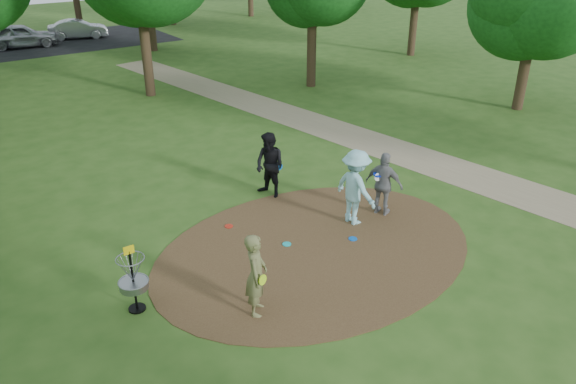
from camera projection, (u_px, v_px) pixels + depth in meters
ground at (316, 249)px, 13.85m from camera, size 100.00×100.00×0.00m
dirt_clearing at (316, 249)px, 13.84m from camera, size 8.40×8.40×0.02m
footpath at (433, 163)px, 18.68m from camera, size 7.55×39.89×0.01m
parking_lot at (60, 42)px, 36.88m from camera, size 14.00×8.00×0.01m
player_observer_with_disc at (256, 275)px, 11.26m from camera, size 0.75×0.80×1.83m
player_throwing_with_disc at (355, 187)px, 14.64m from camera, size 1.29×1.37×2.06m
player_walking_with_disc at (270, 165)px, 16.12m from camera, size 0.94×1.09×1.93m
player_waiting_with_disc at (384, 184)px, 15.13m from camera, size 0.83×1.14×1.80m
disc_ground_cyan at (287, 244)px, 14.01m from camera, size 0.22×0.22×0.02m
disc_ground_blue at (353, 239)px, 14.25m from camera, size 0.22×0.22×0.02m
disc_ground_red at (229, 226)px, 14.83m from camera, size 0.22×0.22×0.02m
car_left at (20, 36)px, 35.03m from camera, size 4.55×2.35×1.48m
car_right at (78, 29)px, 37.73m from camera, size 4.01×2.29×1.25m
disc_golf_basket at (132, 274)px, 11.35m from camera, size 0.63×0.63×1.54m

